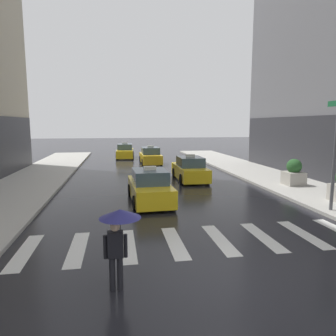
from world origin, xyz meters
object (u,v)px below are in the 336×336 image
object	(u,v)px
taxi_second	(190,170)
taxi_fourth	(125,152)
pedestrian_with_umbrella	(118,228)
planter_mid_block	(294,173)
taxi_lead	(150,188)
taxi_third	(150,156)

from	to	relation	value
taxi_second	taxi_fourth	bearing A→B (deg)	105.50
taxi_second	pedestrian_with_umbrella	bearing A→B (deg)	-110.05
taxi_fourth	planter_mid_block	size ratio (longest dim) A/B	2.89
taxi_lead	taxi_third	distance (m)	14.71
taxi_fourth	pedestrian_with_umbrella	distance (m)	28.11
taxi_third	pedestrian_with_umbrella	distance (m)	22.88
taxi_lead	planter_mid_block	size ratio (longest dim) A/B	2.88
taxi_second	taxi_third	distance (m)	9.32
taxi_lead	taxi_second	world-z (taller)	same
taxi_lead	pedestrian_with_umbrella	bearing A→B (deg)	-101.00
taxi_third	taxi_lead	bearing A→B (deg)	-96.30
taxi_third	pedestrian_with_umbrella	size ratio (longest dim) A/B	2.35
taxi_second	taxi_fourth	size ratio (longest dim) A/B	0.98
taxi_lead	pedestrian_with_umbrella	distance (m)	8.22
taxi_fourth	pedestrian_with_umbrella	size ratio (longest dim) A/B	2.39
taxi_second	taxi_fourth	distance (m)	15.14
pedestrian_with_umbrella	taxi_lead	bearing A→B (deg)	79.00
taxi_lead	pedestrian_with_umbrella	size ratio (longest dim) A/B	2.37
pedestrian_with_umbrella	planter_mid_block	xyz separation A→B (m)	(10.63, 10.12, -0.64)
taxi_second	pedestrian_with_umbrella	size ratio (longest dim) A/B	2.35
taxi_third	pedestrian_with_umbrella	world-z (taller)	pedestrian_with_umbrella
taxi_second	planter_mid_block	bearing A→B (deg)	-30.57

